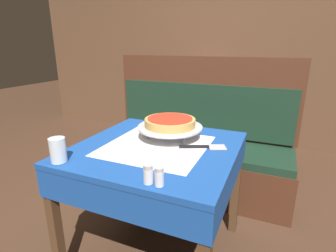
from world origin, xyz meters
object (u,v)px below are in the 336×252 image
dining_table_front (157,163)px  pepper_shaker (159,177)px  condiment_caddy (198,88)px  water_glass_near (58,150)px  salt_shaker (148,174)px  deep_dish_pizza (170,122)px  booth_bench (196,153)px  pizza_pan_stand (170,128)px  dining_table_rear (199,101)px  pizza_server (204,147)px

dining_table_front → pepper_shaker: 0.46m
dining_table_front → condiment_caddy: condiment_caddy is taller
water_glass_near → condiment_caddy: bearing=89.2°
water_glass_near → salt_shaker: water_glass_near is taller
pepper_shaker → deep_dish_pizza: bearing=108.3°
booth_bench → water_glass_near: booth_bench is taller
booth_bench → condiment_caddy: (-0.27, 0.89, 0.44)m
deep_dish_pizza → pepper_shaker: deep_dish_pizza is taller
deep_dish_pizza → water_glass_near: (-0.36, -0.51, -0.04)m
booth_bench → pizza_pan_stand: bearing=-85.3°
dining_table_rear → pizza_pan_stand: size_ratio=1.90×
dining_table_rear → salt_shaker: salt_shaker is taller
pizza_pan_stand → deep_dish_pizza: deep_dish_pizza is taller
deep_dish_pizza → pepper_shaker: size_ratio=3.76×
pizza_pan_stand → dining_table_rear: bearing=100.8°
dining_table_rear → dining_table_front: bearing=-80.7°
pepper_shaker → dining_table_front: bearing=117.2°
pizza_pan_stand → booth_bench: bearing=94.7°
booth_bench → pepper_shaker: bearing=-79.5°
pizza_pan_stand → pepper_shaker: bearing=-71.7°
pizza_server → salt_shaker: 0.47m
salt_shaker → pepper_shaker: salt_shaker is taller
dining_table_rear → pepper_shaker: bearing=-77.4°
booth_bench → pizza_pan_stand: 0.89m
water_glass_near → condiment_caddy: 2.15m
booth_bench → water_glass_near: 1.37m
deep_dish_pizza → pizza_server: (0.23, -0.06, -0.10)m
deep_dish_pizza → water_glass_near: bearing=-125.5°
salt_shaker → pepper_shaker: 0.05m
deep_dish_pizza → condiment_caddy: bearing=101.4°
pizza_server → water_glass_near: 0.74m
dining_table_rear → water_glass_near: water_glass_near is taller
booth_bench → water_glass_near: size_ratio=13.78×
pepper_shaker → condiment_caddy: size_ratio=0.43×
booth_bench → deep_dish_pizza: size_ratio=5.53×
dining_table_rear → salt_shaker: size_ratio=9.02×
salt_shaker → condiment_caddy: bearing=101.9°
salt_shaker → condiment_caddy: (-0.45, 2.16, 0.00)m
dining_table_front → water_glass_near: water_glass_near is taller
condiment_caddy → pizza_server: bearing=-71.9°
dining_table_front → pepper_shaker: bearing=-62.8°
pizza_server → salt_shaker: (-0.10, -0.46, 0.04)m
water_glass_near → condiment_caddy: (0.03, 2.15, -0.02)m
salt_shaker → water_glass_near: bearing=178.4°
pizza_server → salt_shaker: salt_shaker is taller
booth_bench → pizza_server: booth_bench is taller
pizza_server → dining_table_rear: bearing=107.4°
dining_table_front → pizza_pan_stand: (0.02, 0.14, 0.17)m
dining_table_rear → condiment_caddy: 0.17m
dining_table_front → salt_shaker: size_ratio=10.76×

